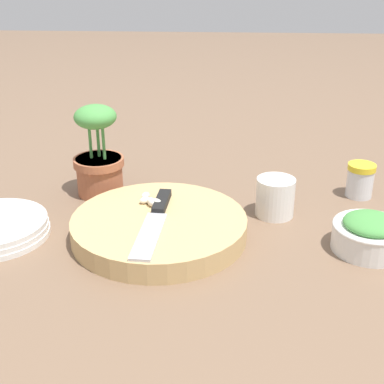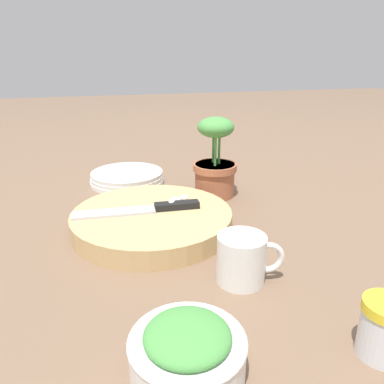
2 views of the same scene
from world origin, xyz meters
name	(u,v)px [view 2 (image 2 of 2)]	position (x,y,z in m)	size (l,w,h in m)	color
ground_plane	(195,235)	(0.00, 0.00, 0.00)	(5.00, 5.00, 0.00)	brown
cutting_board	(152,220)	(-0.05, -0.07, 0.02)	(0.30, 0.30, 0.04)	tan
chef_knife	(145,209)	(-0.05, -0.08, 0.04)	(0.04, 0.24, 0.01)	black
garlic_cloves	(175,201)	(-0.07, -0.02, 0.04)	(0.05, 0.05, 0.02)	#EEECCE
herb_bowl	(187,351)	(0.31, -0.10, 0.03)	(0.12, 0.12, 0.06)	silver
spice_jar	(384,329)	(0.34, 0.12, 0.04)	(0.06, 0.06, 0.07)	silver
coffee_mug	(243,259)	(0.16, 0.03, 0.04)	(0.07, 0.10, 0.07)	silver
plate_stack	(127,177)	(-0.34, -0.09, 0.01)	(0.19, 0.19, 0.03)	silver
potted_herb	(215,164)	(-0.19, 0.10, 0.08)	(0.10, 0.10, 0.19)	#A35B3D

